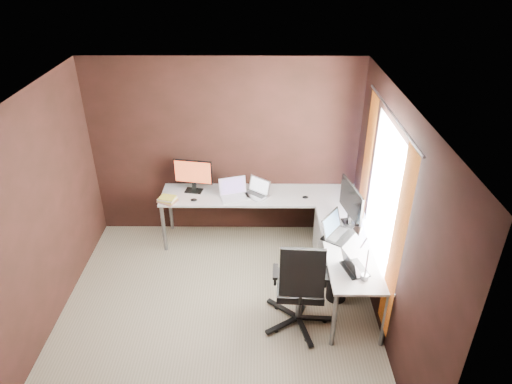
% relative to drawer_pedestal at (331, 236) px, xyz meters
% --- Properties ---
extents(room, '(3.60, 3.60, 2.50)m').
position_rel_drawer_pedestal_xyz_m(room, '(-1.09, -1.08, 0.98)').
color(room, tan).
rests_on(room, ground).
extents(desk, '(2.65, 2.25, 0.73)m').
position_rel_drawer_pedestal_xyz_m(desk, '(-0.59, -0.11, 0.38)').
color(desk, white).
rests_on(desk, ground).
extents(drawer_pedestal, '(0.42, 0.50, 0.60)m').
position_rel_drawer_pedestal_xyz_m(drawer_pedestal, '(0.00, 0.00, 0.00)').
color(drawer_pedestal, white).
rests_on(drawer_pedestal, ground).
extents(monitor_left, '(0.52, 0.18, 0.46)m').
position_rel_drawer_pedestal_xyz_m(monitor_left, '(-1.85, 0.45, 0.69)').
color(monitor_left, black).
rests_on(monitor_left, desk).
extents(monitor_right, '(0.20, 0.64, 0.53)m').
position_rel_drawer_pedestal_xyz_m(monitor_right, '(0.12, -0.36, 0.73)').
color(monitor_right, black).
rests_on(monitor_right, desk).
extents(laptop_white, '(0.43, 0.36, 0.24)m').
position_rel_drawer_pedestal_xyz_m(laptop_white, '(-1.30, 0.30, 0.48)').
color(laptop_white, white).
rests_on(laptop_white, desk).
extents(laptop_silver, '(0.41, 0.39, 0.22)m').
position_rel_drawer_pedestal_xyz_m(laptop_silver, '(-0.99, 0.34, 0.48)').
color(laptop_silver, silver).
rests_on(laptop_silver, desk).
extents(laptop_black_big, '(0.45, 0.48, 0.26)m').
position_rel_drawer_pedestal_xyz_m(laptop_black_big, '(-0.07, -0.58, 0.49)').
color(laptop_black_big, black).
rests_on(laptop_black_big, desk).
extents(laptop_black_small, '(0.30, 0.35, 0.21)m').
position_rel_drawer_pedestal_xyz_m(laptop_black_small, '(0.01, -1.23, 0.48)').
color(laptop_black_small, black).
rests_on(laptop_black_small, desk).
extents(book_stack, '(0.28, 0.26, 0.07)m').
position_rel_drawer_pedestal_xyz_m(book_stack, '(-2.16, 0.15, 0.46)').
color(book_stack, tan).
rests_on(book_stack, desk).
extents(mouse_left, '(0.10, 0.08, 0.04)m').
position_rel_drawer_pedestal_xyz_m(mouse_left, '(-1.82, 0.17, 0.45)').
color(mouse_left, black).
rests_on(mouse_left, desk).
extents(mouse_corner, '(0.10, 0.08, 0.03)m').
position_rel_drawer_pedestal_xyz_m(mouse_corner, '(-0.35, 0.25, 0.45)').
color(mouse_corner, black).
rests_on(mouse_corner, desk).
extents(desk_lamp, '(0.19, 0.22, 0.58)m').
position_rel_drawer_pedestal_xyz_m(desk_lamp, '(0.05, -1.31, 0.79)').
color(desk_lamp, slate).
rests_on(desk_lamp, desk).
extents(office_chair, '(0.64, 0.64, 1.15)m').
position_rel_drawer_pedestal_xyz_m(office_chair, '(-0.52, -1.26, 0.04)').
color(office_chair, black).
rests_on(office_chair, ground).
extents(wastebasket, '(0.30, 0.30, 0.28)m').
position_rel_drawer_pedestal_xyz_m(wastebasket, '(-0.04, -0.84, -0.16)').
color(wastebasket, black).
rests_on(wastebasket, ground).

